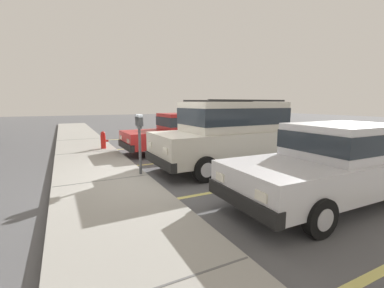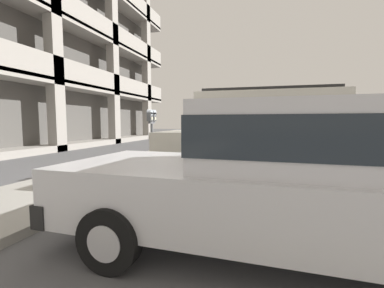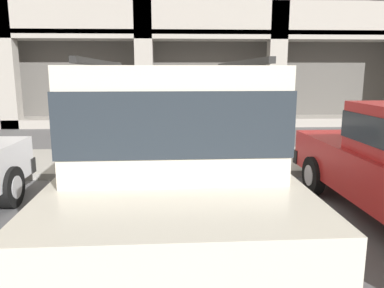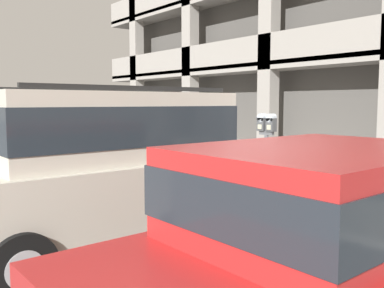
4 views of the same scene
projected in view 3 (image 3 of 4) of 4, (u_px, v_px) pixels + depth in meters
ground_plane at (170, 184)px, 6.67m from camera, size 80.00×80.00×0.10m
sidewalk at (171, 161)px, 7.92m from camera, size 40.00×2.20×0.12m
parking_stall_lines at (280, 208)px, 5.36m from camera, size 12.85×4.80×0.01m
silver_suv at (173, 150)px, 4.06m from camera, size 2.09×4.82×2.03m
parking_meter_near at (179, 109)px, 6.77m from camera, size 0.35×0.12×1.55m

